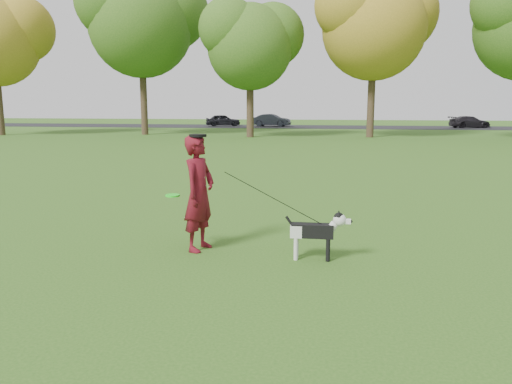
% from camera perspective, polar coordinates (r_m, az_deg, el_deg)
% --- Properties ---
extents(ground, '(120.00, 120.00, 0.00)m').
position_cam_1_polar(ground, '(8.40, -0.81, -5.91)').
color(ground, '#285116').
rests_on(ground, ground).
extents(road, '(120.00, 7.00, 0.02)m').
position_cam_1_polar(road, '(48.04, 6.82, 7.40)').
color(road, black).
rests_on(road, ground).
extents(man, '(0.60, 0.76, 1.84)m').
position_cam_1_polar(man, '(7.92, -6.53, -0.14)').
color(man, '#550C1B').
rests_on(man, ground).
extents(dog, '(1.00, 0.20, 0.76)m').
position_cam_1_polar(dog, '(7.51, 7.04, -4.29)').
color(dog, black).
rests_on(dog, ground).
extents(car_left, '(3.60, 2.39, 1.14)m').
position_cam_1_polar(car_left, '(49.08, -3.79, 8.19)').
color(car_left, black).
rests_on(car_left, road).
extents(car_mid, '(3.74, 1.84, 1.18)m').
position_cam_1_polar(car_mid, '(48.31, 1.80, 8.20)').
color(car_mid, black).
rests_on(car_mid, road).
extents(car_right, '(3.90, 2.30, 1.06)m').
position_cam_1_polar(car_right, '(49.64, 23.24, 7.37)').
color(car_right, black).
rests_on(car_right, road).
extents(man_held_items, '(2.55, 0.39, 1.34)m').
position_cam_1_polar(man_held_items, '(7.55, 2.01, -0.72)').
color(man_held_items, '#20FF20').
rests_on(man_held_items, ground).
extents(tree_row, '(51.74, 8.86, 12.01)m').
position_cam_1_polar(tree_row, '(34.52, 3.91, 18.67)').
color(tree_row, '#38281C').
rests_on(tree_row, ground).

